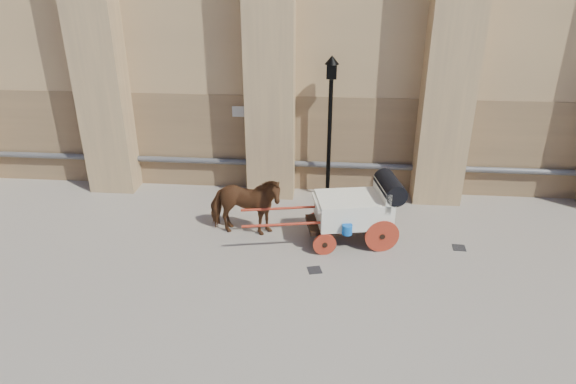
{
  "coord_description": "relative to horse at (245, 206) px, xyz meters",
  "views": [
    {
      "loc": [
        0.77,
        -10.89,
        6.85
      ],
      "look_at": [
        -0.25,
        0.9,
        1.32
      ],
      "focal_mm": 32.0,
      "sensor_mm": 36.0,
      "label": 1
    }
  ],
  "objects": [
    {
      "name": "drain_grate_near",
      "position": [
        1.91,
        -1.59,
        -0.84
      ],
      "size": [
        0.39,
        0.39,
        0.01
      ],
      "primitive_type": "cube",
      "rotation": [
        0.0,
        0.0,
        0.26
      ],
      "color": "black",
      "rests_on": "ground"
    },
    {
      "name": "drain_grate_far",
      "position": [
        5.55,
        -0.25,
        -0.84
      ],
      "size": [
        0.34,
        0.34,
        0.01
      ],
      "primitive_type": "cube",
      "rotation": [
        0.0,
        0.0,
        -0.06
      ],
      "color": "black",
      "rests_on": "ground"
    },
    {
      "name": "carriage",
      "position": [
        2.95,
        -0.09,
        0.11
      ],
      "size": [
        4.17,
        1.83,
        1.77
      ],
      "rotation": [
        0.0,
        0.0,
        0.19
      ],
      "color": "black",
      "rests_on": "ground"
    },
    {
      "name": "street_lamp",
      "position": [
        2.14,
        2.49,
        1.46
      ],
      "size": [
        0.4,
        0.4,
        4.31
      ],
      "color": "black",
      "rests_on": "ground"
    },
    {
      "name": "horse",
      "position": [
        0.0,
        0.0,
        0.0
      ],
      "size": [
        2.05,
        1.03,
        1.69
      ],
      "primitive_type": "imported",
      "rotation": [
        0.0,
        0.0,
        1.51
      ],
      "color": "brown",
      "rests_on": "ground"
    },
    {
      "name": "ground",
      "position": [
        1.39,
        -0.96,
        -0.84
      ],
      "size": [
        90.0,
        90.0,
        0.0
      ],
      "primitive_type": "plane",
      "color": "gray",
      "rests_on": "ground"
    }
  ]
}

